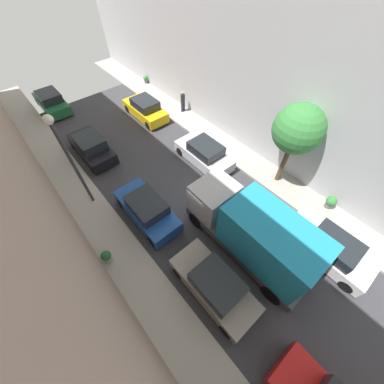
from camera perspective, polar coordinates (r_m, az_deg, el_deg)
name	(u,v)px	position (r m, az deg, el deg)	size (l,w,h in m)	color
ground	(200,206)	(13.61, 2.01, -3.50)	(32.00, 32.00, 0.00)	#38383D
sidewalk_left	(126,259)	(12.41, -16.10, -15.58)	(2.00, 44.00, 0.15)	#A8A399
sidewalk_right	(255,166)	(16.22, 15.36, 6.25)	(2.00, 44.00, 0.15)	#A8A399
parked_car_left_2	(215,285)	(10.90, 5.64, -22.04)	(1.78, 4.20, 1.57)	gray
parked_car_left_3	(147,209)	(12.83, -11.07, -4.26)	(1.78, 4.20, 1.57)	#194799
parked_car_left_4	(92,147)	(17.50, -23.63, 10.19)	(1.78, 4.20, 1.57)	black
parked_car_left_5	(51,102)	(23.97, -31.49, 18.53)	(1.78, 4.20, 1.57)	#1E6638
parked_car_right_1	(328,248)	(13.24, 30.64, -11.85)	(1.78, 4.20, 1.57)	white
parked_car_right_2	(204,154)	(15.58, 3.05, 9.42)	(1.78, 4.20, 1.57)	silver
parked_car_right_3	(145,109)	(20.24, -11.51, 19.50)	(1.78, 4.20, 1.57)	gold
delivery_truck	(253,232)	(11.01, 14.96, -9.59)	(2.26, 6.60, 3.38)	#4C4C51
pedestrian	(183,101)	(20.27, -2.29, 21.67)	(0.40, 0.36, 1.72)	#2D334C
street_tree_1	(298,130)	(13.35, 24.78, 13.87)	(2.62, 2.62, 5.12)	brown
potted_plant_0	(331,202)	(15.23, 31.17, -2.09)	(0.56, 0.56, 0.82)	slate
potted_plant_1	(146,79)	(25.26, -11.39, 25.76)	(0.46, 0.46, 0.69)	slate
potted_plant_2	(107,256)	(12.21, -20.42, -14.74)	(0.49, 0.49, 0.74)	#B2A899
lamp_post	(66,152)	(12.39, -28.69, 8.62)	(0.44, 0.44, 5.71)	#333338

